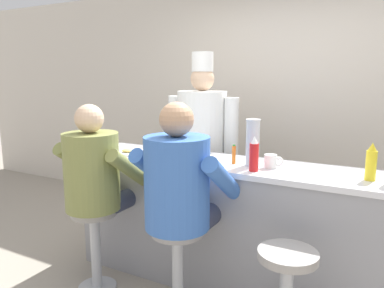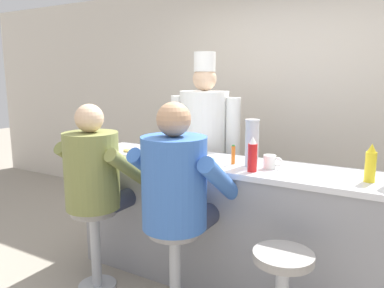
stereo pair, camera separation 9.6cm
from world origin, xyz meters
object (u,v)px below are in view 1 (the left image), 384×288
object	(u,v)px
ketchup_bottle_red	(254,155)
diner_seated_olive	(95,177)
coffee_mug_white	(271,161)
diner_seated_blue	(180,188)
cereal_bowl	(206,162)
coffee_mug_blue	(162,148)
breakfast_plate	(127,153)
empty_stool_round	(286,286)
cup_stack_steel	(253,142)
mustard_bottle_yellow	(371,163)
hot_sauce_bottle_orange	(234,155)
cook_in_whites_near	(202,142)

from	to	relation	value
ketchup_bottle_red	diner_seated_olive	distance (m)	1.20
coffee_mug_white	diner_seated_blue	size ratio (longest dim) A/B	0.09
cereal_bowl	coffee_mug_blue	distance (m)	0.61
breakfast_plate	empty_stool_round	bearing A→B (deg)	-16.32
breakfast_plate	cup_stack_steel	world-z (taller)	cup_stack_steel
diner_seated_blue	empty_stool_round	bearing A→B (deg)	-2.87
mustard_bottle_yellow	hot_sauce_bottle_orange	world-z (taller)	mustard_bottle_yellow
empty_stool_round	coffee_mug_white	bearing A→B (deg)	116.94
coffee_mug_white	breakfast_plate	bearing A→B (deg)	-174.61
cup_stack_steel	cereal_bowl	bearing A→B (deg)	-149.37
coffee_mug_white	diner_seated_blue	bearing A→B (deg)	-131.99
cereal_bowl	cook_in_whites_near	world-z (taller)	cook_in_whites_near
cereal_bowl	diner_seated_olive	size ratio (longest dim) A/B	0.10
ketchup_bottle_red	diner_seated_blue	world-z (taller)	diner_seated_blue
mustard_bottle_yellow	breakfast_plate	size ratio (longest dim) A/B	1.09
coffee_mug_blue	mustard_bottle_yellow	bearing A→B (deg)	-3.77
coffee_mug_blue	diner_seated_olive	xyz separation A→B (m)	(-0.21, -0.61, -0.14)
ketchup_bottle_red	cup_stack_steel	xyz separation A→B (m)	(-0.06, 0.15, 0.06)
breakfast_plate	hot_sauce_bottle_orange	bearing A→B (deg)	6.61
cereal_bowl	coffee_mug_white	xyz separation A→B (m)	(0.44, 0.17, 0.02)
breakfast_plate	cup_stack_steel	distance (m)	1.08
cup_stack_steel	breakfast_plate	bearing A→B (deg)	-173.73
coffee_mug_blue	cup_stack_steel	bearing A→B (deg)	-6.07
cereal_bowl	coffee_mug_white	size ratio (longest dim) A/B	0.99
breakfast_plate	cook_in_whites_near	world-z (taller)	cook_in_whites_near
ketchup_bottle_red	empty_stool_round	xyz separation A→B (m)	(0.36, -0.40, -0.67)
ketchup_bottle_red	cook_in_whites_near	bearing A→B (deg)	136.66
breakfast_plate	cook_in_whites_near	size ratio (longest dim) A/B	0.12
hot_sauce_bottle_orange	diner_seated_olive	world-z (taller)	diner_seated_olive
hot_sauce_bottle_orange	cook_in_whites_near	distance (m)	0.82
diner_seated_blue	cook_in_whites_near	bearing A→B (deg)	109.79
coffee_mug_white	empty_stool_round	bearing A→B (deg)	-63.06
breakfast_plate	cereal_bowl	bearing A→B (deg)	-4.13
cup_stack_steel	hot_sauce_bottle_orange	bearing A→B (deg)	-175.99
mustard_bottle_yellow	breakfast_plate	xyz separation A→B (m)	(-1.85, -0.10, -0.10)
coffee_mug_blue	diner_seated_blue	distance (m)	0.81
hot_sauce_bottle_orange	diner_seated_olive	bearing A→B (deg)	-151.01
hot_sauce_bottle_orange	cereal_bowl	size ratio (longest dim) A/B	1.05
mustard_bottle_yellow	diner_seated_blue	size ratio (longest dim) A/B	0.16
ketchup_bottle_red	coffee_mug_blue	distance (m)	0.94
ketchup_bottle_red	cup_stack_steel	world-z (taller)	cup_stack_steel
coffee_mug_blue	diner_seated_olive	size ratio (longest dim) A/B	0.09
cup_stack_steel	diner_seated_olive	bearing A→B (deg)	-153.92
breakfast_plate	diner_seated_olive	world-z (taller)	diner_seated_olive
coffee_mug_white	cup_stack_steel	xyz separation A→B (m)	(-0.14, 0.00, 0.12)
breakfast_plate	diner_seated_blue	bearing A→B (deg)	-28.08
coffee_mug_blue	empty_stool_round	world-z (taller)	coffee_mug_blue
mustard_bottle_yellow	coffee_mug_white	xyz separation A→B (m)	(-0.65, 0.02, -0.06)
breakfast_plate	cereal_bowl	size ratio (longest dim) A/B	1.61
empty_stool_round	mustard_bottle_yellow	bearing A→B (deg)	55.50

